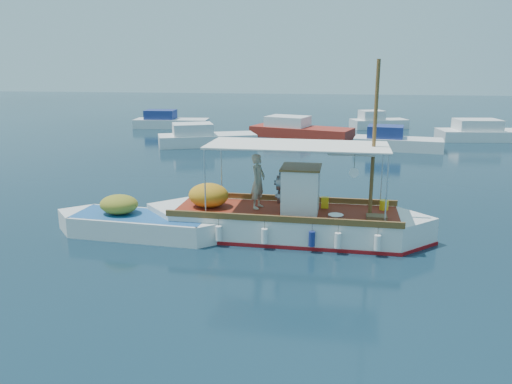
# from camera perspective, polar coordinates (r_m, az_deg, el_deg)

# --- Properties ---
(ground) EXTENTS (160.00, 160.00, 0.00)m
(ground) POSITION_cam_1_polar(r_m,az_deg,el_deg) (17.54, 2.37, -4.49)
(ground) COLOR black
(ground) RESTS_ON ground
(fishing_caique) EXTENTS (9.89, 2.96, 6.04)m
(fishing_caique) POSITION_cam_1_polar(r_m,az_deg,el_deg) (16.94, 3.17, -3.29)
(fishing_caique) COLOR white
(fishing_caique) RESTS_ON ground
(dinghy) EXTENTS (6.38, 2.13, 1.56)m
(dinghy) POSITION_cam_1_polar(r_m,az_deg,el_deg) (17.55, -13.11, -3.74)
(dinghy) COLOR white
(dinghy) RESTS_ON ground
(bg_boat_nw) EXTENTS (7.21, 4.75, 1.80)m
(bg_boat_nw) POSITION_cam_1_polar(r_m,az_deg,el_deg) (35.85, -5.94, 6.08)
(bg_boat_nw) COLOR silver
(bg_boat_nw) RESTS_ON ground
(bg_boat_n) EXTENTS (8.41, 5.11, 1.80)m
(bg_boat_n) POSITION_cam_1_polar(r_m,az_deg,el_deg) (40.08, 4.88, 7.00)
(bg_boat_n) COLOR maroon
(bg_boat_n) RESTS_ON ground
(bg_boat_ne) EXTENTS (6.04, 3.02, 1.80)m
(bg_boat_ne) POSITION_cam_1_polar(r_m,az_deg,el_deg) (35.22, 15.62, 5.48)
(bg_boat_ne) COLOR silver
(bg_boat_ne) RESTS_ON ground
(bg_boat_e) EXTENTS (8.14, 3.52, 1.80)m
(bg_boat_e) POSITION_cam_1_polar(r_m,az_deg,el_deg) (41.94, 25.06, 6.03)
(bg_boat_e) COLOR silver
(bg_boat_e) RESTS_ON ground
(bg_boat_far_w) EXTENTS (6.72, 2.79, 1.80)m
(bg_boat_far_w) POSITION_cam_1_polar(r_m,az_deg,el_deg) (46.32, -9.87, 7.85)
(bg_boat_far_w) COLOR silver
(bg_boat_far_w) RESTS_ON ground
(bg_boat_far_n) EXTENTS (5.31, 3.50, 1.80)m
(bg_boat_far_n) POSITION_cam_1_polar(r_m,az_deg,el_deg) (46.59, 13.70, 7.69)
(bg_boat_far_n) COLOR silver
(bg_boat_far_n) RESTS_ON ground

